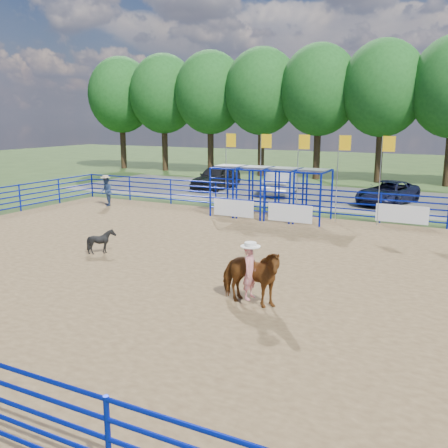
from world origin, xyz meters
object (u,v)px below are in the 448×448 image
(car_b, at_px, (282,183))
(car_c, at_px, (388,193))
(calf, at_px, (102,241))
(horse_and_rider, at_px, (250,273))
(car_a, at_px, (216,177))
(spectator_cowboy, at_px, (106,191))

(car_b, xyz_separation_m, car_c, (6.87, -0.70, -0.09))
(calf, bearing_deg, horse_and_rider, -107.61)
(calf, height_order, car_a, car_a)
(car_a, xyz_separation_m, car_c, (12.00, -1.04, -0.15))
(car_c, bearing_deg, horse_and_rider, -76.59)
(car_c, bearing_deg, calf, -100.06)
(car_a, relative_size, car_c, 0.99)
(calf, relative_size, spectator_cowboy, 0.54)
(calf, relative_size, car_b, 0.20)
(car_a, bearing_deg, spectator_cowboy, -103.48)
(car_a, bearing_deg, calf, -75.09)
(car_a, bearing_deg, car_c, -4.03)
(calf, bearing_deg, spectator_cowboy, 39.30)
(car_b, distance_m, car_c, 6.90)
(horse_and_rider, bearing_deg, car_b, 108.06)
(horse_and_rider, distance_m, spectator_cowboy, 17.29)
(car_b, bearing_deg, horse_and_rider, 100.95)
(spectator_cowboy, xyz_separation_m, car_a, (2.34, 9.11, -0.06))
(calf, distance_m, car_b, 16.99)
(car_b, bearing_deg, spectator_cowboy, 42.49)
(car_b, bearing_deg, calf, 80.14)
(calf, height_order, spectator_cowboy, spectator_cowboy)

